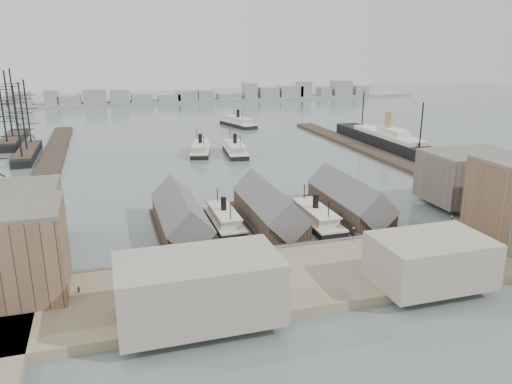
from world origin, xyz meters
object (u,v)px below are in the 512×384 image
object	(u,v)px
ferry_docked_west	(224,218)
horse_cart_left	(164,282)
ocean_steamer	(388,140)
tram	(426,245)
horse_cart_center	(270,263)
horse_cart_right	(393,258)

from	to	relation	value
ferry_docked_west	horse_cart_left	size ratio (longest dim) A/B	5.56
ferry_docked_west	ocean_steamer	distance (m)	134.23
tram	horse_cart_center	world-z (taller)	tram
horse_cart_right	horse_cart_left	bearing A→B (deg)	98.47
tram	horse_cart_left	xyz separation A→B (m)	(-63.78, 1.07, -1.20)
ocean_steamer	horse_cart_center	bearing A→B (deg)	-130.87
horse_cart_left	ferry_docked_west	bearing A→B (deg)	6.26
ferry_docked_west	horse_cart_left	world-z (taller)	ferry_docked_west
ocean_steamer	horse_cart_center	xyz separation A→B (m)	(-102.35, -118.29, -1.15)
ocean_steamer	horse_cart_left	size ratio (longest dim) A/B	19.95
ocean_steamer	horse_cart_right	world-z (taller)	ocean_steamer
ocean_steamer	horse_cart_right	size ratio (longest dim) A/B	19.19
tram	horse_cart_left	world-z (taller)	tram
ferry_docked_west	horse_cart_right	distance (m)	51.12
horse_cart_right	tram	bearing A→B (deg)	-67.05
ferry_docked_west	horse_cart_center	distance (m)	34.80
ferry_docked_west	horse_cart_left	distance (m)	43.20
ferry_docked_west	horse_cart_left	xyz separation A→B (m)	(-22.04, -37.15, 0.70)
ocean_steamer	horse_cart_left	distance (m)	175.28
tram	ocean_steamer	bearing A→B (deg)	65.14
tram	horse_cart_center	xyz separation A→B (m)	(-39.08, 3.53, -1.27)
horse_cart_left	horse_cart_right	distance (m)	53.65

